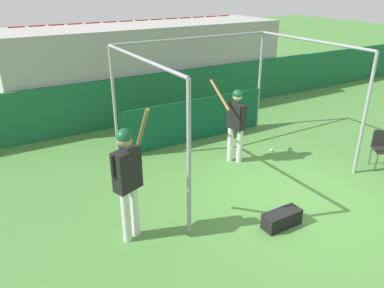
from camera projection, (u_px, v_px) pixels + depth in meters
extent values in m
plane|color=#477F38|center=(296.00, 198.00, 7.25)|extent=(60.00, 60.00, 0.00)
cube|color=#196038|center=(167.00, 95.00, 11.28)|extent=(24.00, 0.12, 1.39)
cube|color=#9E9E99|center=(148.00, 67.00, 12.02)|extent=(8.70, 2.40, 2.64)
cube|color=maroon|center=(35.00, 83.00, 9.68)|extent=(0.45, 0.40, 0.10)
cube|color=maroon|center=(32.00, 73.00, 9.73)|extent=(0.45, 0.06, 0.40)
cube|color=maroon|center=(56.00, 80.00, 9.94)|extent=(0.45, 0.40, 0.10)
cube|color=maroon|center=(54.00, 70.00, 9.99)|extent=(0.45, 0.06, 0.40)
cube|color=maroon|center=(77.00, 78.00, 10.19)|extent=(0.45, 0.40, 0.10)
cube|color=maroon|center=(74.00, 68.00, 10.24)|extent=(0.45, 0.06, 0.40)
cube|color=maroon|center=(97.00, 75.00, 10.45)|extent=(0.45, 0.40, 0.10)
cube|color=maroon|center=(94.00, 66.00, 10.50)|extent=(0.45, 0.06, 0.40)
cube|color=maroon|center=(116.00, 73.00, 10.70)|extent=(0.45, 0.40, 0.10)
cube|color=maroon|center=(113.00, 64.00, 10.75)|extent=(0.45, 0.06, 0.40)
cube|color=maroon|center=(134.00, 71.00, 10.96)|extent=(0.45, 0.40, 0.10)
cube|color=maroon|center=(131.00, 62.00, 11.01)|extent=(0.45, 0.06, 0.40)
cube|color=maroon|center=(151.00, 69.00, 11.22)|extent=(0.45, 0.40, 0.10)
cube|color=maroon|center=(148.00, 60.00, 11.26)|extent=(0.45, 0.06, 0.40)
cube|color=maroon|center=(167.00, 67.00, 11.47)|extent=(0.45, 0.40, 0.10)
cube|color=maroon|center=(164.00, 58.00, 11.52)|extent=(0.45, 0.06, 0.40)
cube|color=maroon|center=(183.00, 65.00, 11.73)|extent=(0.45, 0.40, 0.10)
cube|color=maroon|center=(180.00, 56.00, 11.78)|extent=(0.45, 0.06, 0.40)
cube|color=maroon|center=(198.00, 63.00, 11.98)|extent=(0.45, 0.40, 0.10)
cube|color=maroon|center=(195.00, 55.00, 12.03)|extent=(0.45, 0.06, 0.40)
cube|color=maroon|center=(212.00, 61.00, 12.24)|extent=(0.45, 0.40, 0.10)
cube|color=maroon|center=(209.00, 53.00, 12.29)|extent=(0.45, 0.06, 0.40)
cube|color=maroon|center=(226.00, 59.00, 12.49)|extent=(0.45, 0.40, 0.10)
cube|color=maroon|center=(223.00, 52.00, 12.54)|extent=(0.45, 0.06, 0.40)
cube|color=maroon|center=(239.00, 58.00, 12.75)|extent=(0.45, 0.40, 0.10)
cube|color=maroon|center=(236.00, 50.00, 12.80)|extent=(0.45, 0.06, 0.40)
cube|color=maroon|center=(252.00, 56.00, 13.01)|extent=(0.45, 0.40, 0.10)
cube|color=maroon|center=(249.00, 49.00, 13.05)|extent=(0.45, 0.06, 0.40)
cube|color=maroon|center=(27.00, 62.00, 10.15)|extent=(0.45, 0.40, 0.10)
cube|color=maroon|center=(24.00, 52.00, 10.20)|extent=(0.45, 0.06, 0.40)
cube|color=maroon|center=(48.00, 60.00, 10.41)|extent=(0.45, 0.40, 0.10)
cube|color=maroon|center=(45.00, 50.00, 10.46)|extent=(0.45, 0.06, 0.40)
cube|color=maroon|center=(68.00, 58.00, 10.66)|extent=(0.45, 0.40, 0.10)
cube|color=maroon|center=(65.00, 49.00, 10.71)|extent=(0.45, 0.06, 0.40)
cube|color=maroon|center=(87.00, 56.00, 10.92)|extent=(0.45, 0.40, 0.10)
cube|color=maroon|center=(84.00, 47.00, 10.97)|extent=(0.45, 0.06, 0.40)
cube|color=maroon|center=(105.00, 54.00, 11.17)|extent=(0.45, 0.40, 0.10)
cube|color=maroon|center=(103.00, 46.00, 11.22)|extent=(0.45, 0.06, 0.40)
cube|color=maroon|center=(123.00, 53.00, 11.43)|extent=(0.45, 0.40, 0.10)
cube|color=maroon|center=(120.00, 44.00, 11.48)|extent=(0.45, 0.06, 0.40)
cube|color=maroon|center=(139.00, 51.00, 11.69)|extent=(0.45, 0.40, 0.10)
cube|color=maroon|center=(137.00, 43.00, 11.73)|extent=(0.45, 0.06, 0.40)
cube|color=maroon|center=(155.00, 50.00, 11.94)|extent=(0.45, 0.40, 0.10)
cube|color=maroon|center=(153.00, 41.00, 11.99)|extent=(0.45, 0.06, 0.40)
cube|color=maroon|center=(171.00, 48.00, 12.20)|extent=(0.45, 0.40, 0.10)
cube|color=maroon|center=(168.00, 40.00, 12.25)|extent=(0.45, 0.06, 0.40)
cube|color=maroon|center=(185.00, 47.00, 12.45)|extent=(0.45, 0.40, 0.10)
cube|color=maroon|center=(183.00, 39.00, 12.50)|extent=(0.45, 0.06, 0.40)
cube|color=maroon|center=(199.00, 45.00, 12.71)|extent=(0.45, 0.40, 0.10)
cube|color=maroon|center=(197.00, 38.00, 12.76)|extent=(0.45, 0.06, 0.40)
cube|color=maroon|center=(213.00, 44.00, 12.96)|extent=(0.45, 0.40, 0.10)
cube|color=maroon|center=(210.00, 37.00, 13.01)|extent=(0.45, 0.06, 0.40)
cube|color=maroon|center=(226.00, 43.00, 13.22)|extent=(0.45, 0.40, 0.10)
cube|color=maroon|center=(223.00, 35.00, 13.27)|extent=(0.45, 0.06, 0.40)
cube|color=maroon|center=(238.00, 42.00, 13.48)|extent=(0.45, 0.40, 0.10)
cube|color=maroon|center=(236.00, 34.00, 13.52)|extent=(0.45, 0.06, 0.40)
cube|color=maroon|center=(20.00, 43.00, 10.62)|extent=(0.45, 0.40, 0.10)
cube|color=maroon|center=(18.00, 34.00, 10.67)|extent=(0.45, 0.06, 0.40)
cube|color=maroon|center=(40.00, 41.00, 10.88)|extent=(0.45, 0.40, 0.10)
cube|color=maroon|center=(38.00, 32.00, 10.93)|extent=(0.45, 0.06, 0.40)
cube|color=maroon|center=(60.00, 40.00, 11.13)|extent=(0.45, 0.40, 0.10)
cube|color=maroon|center=(57.00, 31.00, 11.18)|extent=(0.45, 0.06, 0.40)
cube|color=maroon|center=(78.00, 39.00, 11.39)|extent=(0.45, 0.40, 0.10)
cube|color=maroon|center=(76.00, 30.00, 11.44)|extent=(0.45, 0.06, 0.40)
cube|color=maroon|center=(96.00, 37.00, 11.64)|extent=(0.45, 0.40, 0.10)
cube|color=maroon|center=(93.00, 29.00, 11.69)|extent=(0.45, 0.06, 0.40)
cube|color=maroon|center=(113.00, 36.00, 11.90)|extent=(0.45, 0.40, 0.10)
cube|color=maroon|center=(110.00, 28.00, 11.95)|extent=(0.45, 0.06, 0.40)
cube|color=maroon|center=(129.00, 35.00, 12.15)|extent=(0.45, 0.40, 0.10)
cube|color=maroon|center=(126.00, 27.00, 12.20)|extent=(0.45, 0.06, 0.40)
cube|color=maroon|center=(144.00, 34.00, 12.41)|extent=(0.45, 0.40, 0.10)
cube|color=maroon|center=(142.00, 26.00, 12.46)|extent=(0.45, 0.06, 0.40)
cube|color=maroon|center=(159.00, 33.00, 12.67)|extent=(0.45, 0.40, 0.10)
cube|color=maroon|center=(157.00, 25.00, 12.72)|extent=(0.45, 0.06, 0.40)
cube|color=maroon|center=(174.00, 32.00, 12.92)|extent=(0.45, 0.40, 0.10)
cube|color=maroon|center=(171.00, 24.00, 12.97)|extent=(0.45, 0.06, 0.40)
cube|color=maroon|center=(188.00, 31.00, 13.18)|extent=(0.45, 0.40, 0.10)
cube|color=maroon|center=(185.00, 23.00, 13.23)|extent=(0.45, 0.06, 0.40)
cube|color=maroon|center=(201.00, 30.00, 13.43)|extent=(0.45, 0.40, 0.10)
cube|color=maroon|center=(198.00, 22.00, 13.48)|extent=(0.45, 0.06, 0.40)
cube|color=maroon|center=(214.00, 29.00, 13.69)|extent=(0.45, 0.40, 0.10)
cube|color=maroon|center=(211.00, 22.00, 13.74)|extent=(0.45, 0.06, 0.40)
cube|color=maroon|center=(226.00, 28.00, 13.94)|extent=(0.45, 0.40, 0.10)
cube|color=maroon|center=(223.00, 21.00, 13.99)|extent=(0.45, 0.06, 0.40)
cylinder|color=gray|center=(189.00, 162.00, 5.75)|extent=(0.07, 0.07, 2.62)
cylinder|color=gray|center=(365.00, 116.00, 7.69)|extent=(0.07, 0.07, 2.62)
cylinder|color=gray|center=(114.00, 105.00, 8.37)|extent=(0.07, 0.07, 2.62)
cylinder|color=gray|center=(260.00, 81.00, 10.32)|extent=(0.07, 0.07, 2.62)
cylinder|color=gray|center=(141.00, 59.00, 6.53)|extent=(0.06, 3.33, 0.06)
cylinder|color=gray|center=(311.00, 40.00, 8.48)|extent=(0.06, 3.33, 0.06)
cylinder|color=gray|center=(195.00, 38.00, 8.82)|extent=(4.19, 0.06, 0.06)
cube|color=#0F5133|center=(195.00, 120.00, 9.63)|extent=(4.12, 0.03, 1.12)
cylinder|color=silver|center=(240.00, 145.00, 8.55)|extent=(0.15, 0.15, 0.82)
cylinder|color=silver|center=(230.00, 144.00, 8.61)|extent=(0.15, 0.15, 0.82)
cube|color=black|center=(236.00, 116.00, 8.30)|extent=(0.28, 0.43, 0.58)
sphere|color=tan|center=(237.00, 96.00, 8.12)|extent=(0.20, 0.20, 0.20)
sphere|color=#144C2D|center=(237.00, 94.00, 8.10)|extent=(0.21, 0.21, 0.21)
cylinder|color=black|center=(242.00, 113.00, 8.07)|extent=(0.08, 0.08, 0.32)
cylinder|color=black|center=(229.00, 109.00, 8.37)|extent=(0.08, 0.08, 0.32)
cylinder|color=brown|center=(220.00, 95.00, 8.09)|extent=(0.06, 0.75, 0.55)
sphere|color=brown|center=(232.00, 103.00, 8.36)|extent=(0.08, 0.08, 0.08)
cylinder|color=silver|center=(126.00, 216.00, 5.90)|extent=(0.17, 0.17, 0.92)
cylinder|color=silver|center=(135.00, 211.00, 6.04)|extent=(0.17, 0.17, 0.92)
cube|color=black|center=(127.00, 170.00, 5.65)|extent=(0.48, 0.36, 0.65)
sphere|color=#A37556|center=(125.00, 140.00, 5.45)|extent=(0.23, 0.23, 0.23)
sphere|color=#144C2D|center=(124.00, 136.00, 5.43)|extent=(0.24, 0.24, 0.24)
cylinder|color=black|center=(113.00, 166.00, 5.45)|extent=(0.09, 0.09, 0.36)
cylinder|color=black|center=(135.00, 156.00, 5.78)|extent=(0.09, 0.09, 0.36)
cylinder|color=brown|center=(143.00, 128.00, 5.68)|extent=(0.10, 0.57, 0.78)
sphere|color=brown|center=(128.00, 153.00, 5.72)|extent=(0.08, 0.08, 0.08)
cube|color=black|center=(383.00, 150.00, 8.25)|extent=(0.55, 0.55, 0.04)
cube|color=black|center=(382.00, 138.00, 8.34)|extent=(0.36, 0.26, 0.40)
cylinder|color=#333333|center=(376.00, 162.00, 8.19)|extent=(0.02, 0.02, 0.44)
cylinder|color=#333333|center=(370.00, 155.00, 8.50)|extent=(0.02, 0.02, 0.44)
cube|color=black|center=(282.00, 219.00, 6.39)|extent=(0.70, 0.28, 0.28)
sphere|color=white|center=(271.00, 150.00, 9.21)|extent=(0.07, 0.07, 0.07)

